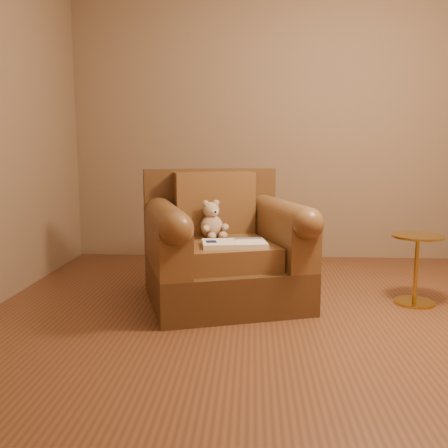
{
  "coord_description": "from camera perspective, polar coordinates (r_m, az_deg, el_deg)",
  "views": [
    {
      "loc": [
        -0.18,
        -3.12,
        1.11
      ],
      "look_at": [
        -0.38,
        0.37,
        0.58
      ],
      "focal_mm": 40.0,
      "sensor_mm": 36.0,
      "label": 1
    }
  ],
  "objects": [
    {
      "name": "teddy_bear",
      "position": [
        3.7,
        -1.31,
        0.09
      ],
      "size": [
        0.21,
        0.24,
        0.29
      ],
      "rotation": [
        0.0,
        0.0,
        0.5
      ],
      "color": "tan",
      "rests_on": "armchair"
    },
    {
      "name": "armchair",
      "position": [
        3.67,
        -0.13,
        -3.08
      ],
      "size": [
        1.31,
        1.28,
        0.95
      ],
      "rotation": [
        0.0,
        0.0,
        0.3
      ],
      "color": "#4A3018",
      "rests_on": "floor"
    },
    {
      "name": "floor",
      "position": [
        3.31,
        6.3,
        -11.04
      ],
      "size": [
        4.0,
        4.0,
        0.0
      ],
      "primitive_type": "plane",
      "color": "brown",
      "rests_on": "ground"
    },
    {
      "name": "side_table",
      "position": [
        3.84,
        21.11,
        -4.62
      ],
      "size": [
        0.36,
        0.36,
        0.5
      ],
      "color": "gold",
      "rests_on": "floor"
    },
    {
      "name": "guidebook",
      "position": [
        3.39,
        1.18,
        -2.26
      ],
      "size": [
        0.47,
        0.32,
        0.04
      ],
      "rotation": [
        0.0,
        0.0,
        0.15
      ],
      "color": "beige",
      "rests_on": "armchair"
    },
    {
      "name": "room",
      "position": [
        3.18,
        6.84,
        19.47
      ],
      "size": [
        4.02,
        4.02,
        2.71
      ],
      "color": "#81684F",
      "rests_on": "ground"
    }
  ]
}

